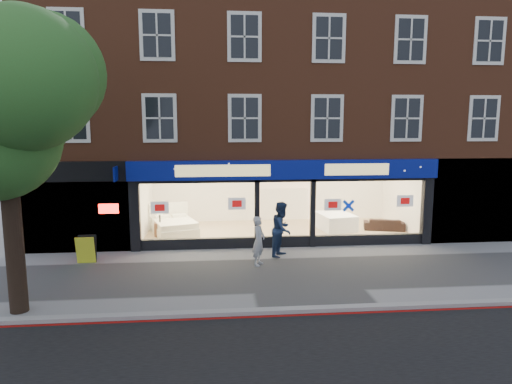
{
  "coord_description": "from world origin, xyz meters",
  "views": [
    {
      "loc": [
        -2.62,
        -13.48,
        4.67
      ],
      "look_at": [
        -1.14,
        2.5,
        2.2
      ],
      "focal_mm": 32.0,
      "sensor_mm": 36.0,
      "label": 1
    }
  ],
  "objects": [
    {
      "name": "pedestrian_blue",
      "position": [
        -0.28,
        1.91,
        0.97
      ],
      "size": [
        1.1,
        1.18,
        1.93
      ],
      "primitive_type": "imported",
      "rotation": [
        0.0,
        0.0,
        1.06
      ],
      "color": "navy",
      "rests_on": "ground"
    },
    {
      "name": "kerb_line",
      "position": [
        0.0,
        -3.1,
        0.01
      ],
      "size": [
        60.0,
        0.1,
        0.01
      ],
      "primitive_type": "cube",
      "color": "#8C0A07",
      "rests_on": "ground"
    },
    {
      "name": "building",
      "position": [
        -0.02,
        6.93,
        6.67
      ],
      "size": [
        19.0,
        8.26,
        10.3
      ],
      "color": "brown",
      "rests_on": "ground"
    },
    {
      "name": "street_tree",
      "position": [
        -7.57,
        -2.2,
        4.94
      ],
      "size": [
        4.0,
        3.2,
        6.6
      ],
      "color": "black",
      "rests_on": "ground"
    },
    {
      "name": "showroom_floor",
      "position": [
        0.0,
        5.25,
        0.05
      ],
      "size": [
        11.0,
        4.5,
        0.1
      ],
      "primitive_type": "cube",
      "color": "tan",
      "rests_on": "ground"
    },
    {
      "name": "bedside_table",
      "position": [
        -4.83,
        4.82,
        0.38
      ],
      "size": [
        0.47,
        0.47,
        0.55
      ],
      "primitive_type": "cube",
      "rotation": [
        0.0,
        0.0,
        0.05
      ],
      "color": "brown",
      "rests_on": "showroom_floor"
    },
    {
      "name": "ground",
      "position": [
        0.0,
        0.0,
        0.0
      ],
      "size": [
        120.0,
        120.0,
        0.0
      ],
      "primitive_type": "plane",
      "color": "gray",
      "rests_on": "ground"
    },
    {
      "name": "pedestrian_grey",
      "position": [
        -1.19,
        0.98,
        0.81
      ],
      "size": [
        0.61,
        0.7,
        1.62
      ],
      "primitive_type": "imported",
      "rotation": [
        0.0,
        0.0,
        1.13
      ],
      "color": "#AEB0B6",
      "rests_on": "ground"
    },
    {
      "name": "display_bed",
      "position": [
        -4.31,
        5.21,
        0.42
      ],
      "size": [
        2.2,
        2.42,
        1.13
      ],
      "rotation": [
        0.0,
        0.0,
        0.33
      ],
      "color": "white",
      "rests_on": "showroom_floor"
    },
    {
      "name": "mattress_stack",
      "position": [
        2.54,
        5.31,
        0.44
      ],
      "size": [
        1.64,
        1.92,
        0.67
      ],
      "rotation": [
        0.0,
        0.0,
        0.19
      ],
      "color": "white",
      "rests_on": "showroom_floor"
    },
    {
      "name": "kerb_stone",
      "position": [
        0.0,
        -2.9,
        0.06
      ],
      "size": [
        60.0,
        0.25,
        0.12
      ],
      "primitive_type": "cube",
      "color": "gray",
      "rests_on": "ground"
    },
    {
      "name": "a_board",
      "position": [
        -6.9,
        1.69,
        0.47
      ],
      "size": [
        0.62,
        0.41,
        0.94
      ],
      "primitive_type": "cube",
      "rotation": [
        0.0,
        0.0,
        0.04
      ],
      "color": "yellow",
      "rests_on": "ground"
    },
    {
      "name": "sofa",
      "position": [
        4.6,
        4.99,
        0.35
      ],
      "size": [
        1.8,
        1.07,
        0.49
      ],
      "primitive_type": "imported",
      "rotation": [
        0.0,
        0.0,
        2.88
      ],
      "color": "black",
      "rests_on": "showroom_floor"
    }
  ]
}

